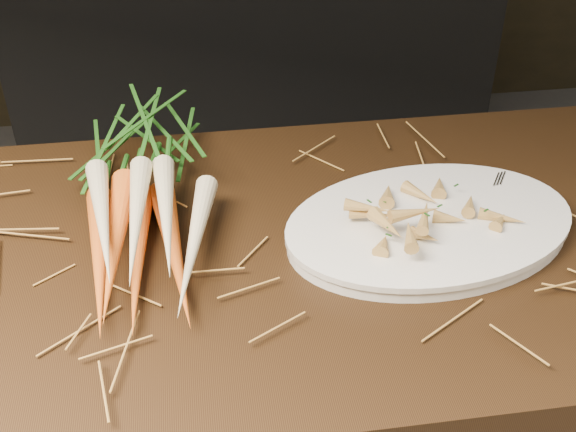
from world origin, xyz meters
The scene contains 6 objects.
back_counter centered at (0.30, 2.18, 0.42)m, with size 1.82×0.62×0.84m.
straw_bedding centered at (0.00, 0.30, 0.91)m, with size 1.40×0.60×0.02m, color olive, non-canonical shape.
root_veg_bunch centered at (-0.05, 0.44, 0.95)m, with size 0.22×0.58×0.11m.
serving_platter centered at (0.38, 0.29, 0.91)m, with size 0.43×0.29×0.02m, color white, non-canonical shape.
roasted_veg_heap centered at (0.38, 0.29, 0.95)m, with size 0.21×0.15×0.05m, color #B17F35, non-canonical shape.
serving_fork centered at (0.53, 0.29, 0.93)m, with size 0.01×0.16×0.00m, color silver.
Camera 1 is at (0.04, -0.53, 1.54)m, focal length 45.00 mm.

